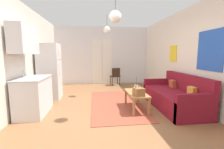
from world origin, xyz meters
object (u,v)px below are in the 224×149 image
object	(u,v)px
coffee_table	(136,95)
accent_chair	(115,75)
pendant_lamp_far	(107,30)
pendant_lamp_near	(115,17)
handbag	(139,92)
couch	(175,97)
bamboo_vase	(136,88)
refrigerator	(50,72)

from	to	relation	value
coffee_table	accent_chair	bearing A→B (deg)	91.96
pendant_lamp_far	pendant_lamp_near	bearing A→B (deg)	-89.69
accent_chair	pendant_lamp_near	world-z (taller)	pendant_lamp_near
coffee_table	handbag	world-z (taller)	handbag
couch	bamboo_vase	distance (m)	1.11
couch	coffee_table	world-z (taller)	couch
handbag	accent_chair	size ratio (longest dim) A/B	0.37
couch	bamboo_vase	size ratio (longest dim) A/B	5.03
handbag	refrigerator	bearing A→B (deg)	146.96
pendant_lamp_near	refrigerator	bearing A→B (deg)	137.87
handbag	refrigerator	size ratio (longest dim) A/B	0.17
couch	accent_chair	size ratio (longest dim) A/B	2.45
refrigerator	pendant_lamp_far	distance (m)	2.34
couch	handbag	world-z (taller)	couch
coffee_table	bamboo_vase	xyz separation A→B (m)	(0.02, 0.07, 0.16)
bamboo_vase	pendant_lamp_near	bearing A→B (deg)	-142.42
refrigerator	accent_chair	distance (m)	3.05
refrigerator	pendant_lamp_near	distance (m)	2.88
coffee_table	bamboo_vase	distance (m)	0.18
pendant_lamp_near	accent_chair	bearing A→B (deg)	81.61
accent_chair	pendant_lamp_far	distance (m)	2.48
accent_chair	pendant_lamp_far	xyz separation A→B (m)	(-0.53, -1.62, 1.80)
couch	accent_chair	xyz separation A→B (m)	(-1.20, 3.10, 0.18)
couch	pendant_lamp_near	world-z (taller)	pendant_lamp_near
couch	pendant_lamp_far	size ratio (longest dim) A/B	3.34
couch	refrigerator	world-z (taller)	refrigerator
refrigerator	pendant_lamp_far	bearing A→B (deg)	5.90
refrigerator	handbag	bearing A→B (deg)	-33.04
handbag	accent_chair	distance (m)	3.43
coffee_table	pendant_lamp_far	size ratio (longest dim) A/B	1.61
coffee_table	pendant_lamp_far	bearing A→B (deg)	113.29
couch	coffee_table	xyz separation A→B (m)	(-1.10, 0.00, 0.10)
handbag	pendant_lamp_far	world-z (taller)	pendant_lamp_far
coffee_table	refrigerator	size ratio (longest dim) A/B	0.55
coffee_table	refrigerator	xyz separation A→B (m)	(-2.51, 1.28, 0.50)
pendant_lamp_far	couch	bearing A→B (deg)	-40.53
couch	accent_chair	bearing A→B (deg)	111.17
refrigerator	accent_chair	world-z (taller)	refrigerator
handbag	pendant_lamp_far	size ratio (longest dim) A/B	0.50
coffee_table	handbag	distance (m)	0.37
coffee_table	refrigerator	world-z (taller)	refrigerator
couch	pendant_lamp_far	bearing A→B (deg)	139.47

